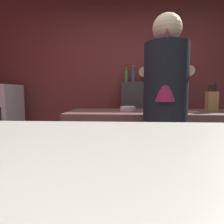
# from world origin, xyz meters

# --- Properties ---
(wall_back) EXTENTS (5.20, 0.10, 2.70)m
(wall_back) POSITION_xyz_m (0.00, 2.20, 1.35)
(wall_back) COLOR brown
(wall_back) RESTS_ON ground
(prep_counter) EXTENTS (2.10, 0.60, 0.90)m
(prep_counter) POSITION_xyz_m (0.35, 0.79, 0.45)
(prep_counter) COLOR brown
(prep_counter) RESTS_ON ground
(back_shelf) EXTENTS (0.82, 0.36, 1.24)m
(back_shelf) POSITION_xyz_m (0.24, 1.92, 0.62)
(back_shelf) COLOR #3F3739
(back_shelf) RESTS_ON ground
(mini_fridge) EXTENTS (0.55, 0.58, 1.20)m
(mini_fridge) POSITION_xyz_m (-2.07, 1.75, 0.60)
(mini_fridge) COLOR white
(mini_fridge) RESTS_ON ground
(bartender) EXTENTS (0.48, 0.54, 1.69)m
(bartender) POSITION_xyz_m (0.19, 0.34, 0.98)
(bartender) COLOR #30333F
(bartender) RESTS_ON ground
(knife_block) EXTENTS (0.10, 0.08, 0.28)m
(knife_block) POSITION_xyz_m (0.73, 0.78, 1.00)
(knife_block) COLOR olive
(knife_block) RESTS_ON prep_counter
(mixing_bowl) EXTENTS (0.16, 0.16, 0.04)m
(mixing_bowl) POSITION_xyz_m (-0.09, 0.84, 0.92)
(mixing_bowl) COLOR silver
(mixing_bowl) RESTS_ON prep_counter
(chefs_knife) EXTENTS (0.24, 0.04, 0.01)m
(chefs_knife) POSITION_xyz_m (0.47, 0.74, 0.90)
(chefs_knife) COLOR silver
(chefs_knife) RESTS_ON prep_counter
(bottle_hot_sauce) EXTENTS (0.06, 0.06, 0.27)m
(bottle_hot_sauce) POSITION_xyz_m (-0.10, 2.01, 1.35)
(bottle_hot_sauce) COLOR #4E8137
(bottle_hot_sauce) RESTS_ON back_shelf
(bottle_vinegar) EXTENTS (0.05, 0.05, 0.27)m
(bottle_vinegar) POSITION_xyz_m (0.01, 2.00, 1.35)
(bottle_vinegar) COLOR #3D5D90
(bottle_vinegar) RESTS_ON back_shelf
(bottle_olive_oil) EXTENTS (0.07, 0.07, 0.24)m
(bottle_olive_oil) POSITION_xyz_m (0.51, 1.90, 1.34)
(bottle_olive_oil) COLOR black
(bottle_olive_oil) RESTS_ON back_shelf
(bottle_soy) EXTENTS (0.07, 0.07, 0.27)m
(bottle_soy) POSITION_xyz_m (0.18, 1.93, 1.34)
(bottle_soy) COLOR black
(bottle_soy) RESTS_ON back_shelf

